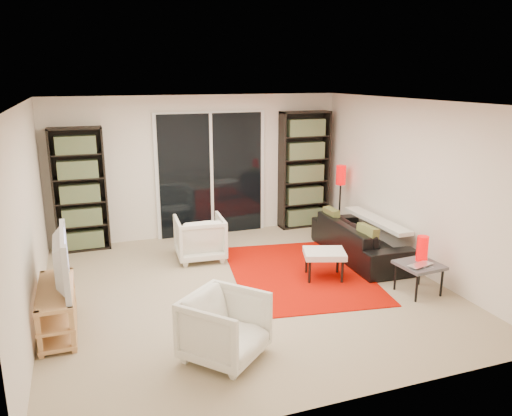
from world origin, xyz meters
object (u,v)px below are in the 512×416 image
Objects in this scene: bookshelf_left at (80,190)px; armchair_front at (225,327)px; floor_lamp at (341,183)px; tv_stand at (57,308)px; ottoman at (324,255)px; sofa at (360,239)px; side_table at (419,267)px; bookshelf_right at (304,170)px; armchair_back at (200,238)px.

bookshelf_left is 2.69× the size of armchair_front.
tv_stand is at bearing -155.94° from floor_lamp.
bookshelf_left is 3.93m from ottoman.
bookshelf_left is at bearing 66.32° from armchair_front.
bookshelf_left is 4.42m from sofa.
floor_lamp is at bearing -8.63° from bookshelf_left.
bookshelf_left is 0.99× the size of sofa.
ottoman is 1.24m from side_table.
tv_stand is (-4.18, -2.68, -0.79)m from bookshelf_right.
floor_lamp is (4.24, -0.64, -0.06)m from bookshelf_left.
bookshelf_right is at bearing -151.05° from armchair_back.
bookshelf_right is at bearing 92.56° from side_table.
floor_lamp is at bearing -10.71° from sofa.
bookshelf_right is 4.69m from armchair_front.
side_table is at bearing -95.66° from floor_lamp.
bookshelf_right reaches higher than side_table.
bookshelf_left reaches higher than side_table.
bookshelf_left is at bearing 83.06° from tv_stand.
armchair_front is at bearing 128.92° from sofa.
armchair_back is 1.01× the size of armchair_front.
floor_lamp is at bearing 4.99° from armchair_front.
sofa is at bearing -103.08° from floor_lamp.
ottoman is 0.54× the size of floor_lamp.
armchair_front is 1.35× the size of side_table.
bookshelf_left is 3.62× the size of side_table.
armchair_front is (-0.41, -2.79, -0.00)m from armchair_back.
armchair_back reaches higher than armchair_front.
floor_lamp reaches higher than ottoman.
armchair_back is 1.94m from ottoman.
bookshelf_left is at bearing 68.10° from sofa.
bookshelf_left is at bearing 142.51° from ottoman.
bookshelf_right is 1.07× the size of sofa.
ottoman is at bearing 5.48° from tv_stand.
side_table is at bearing 141.08° from armchair_back.
ottoman is (1.84, 1.47, 0.01)m from armchair_front.
sofa is 2.69× the size of armchair_back.
side_table is (2.34, -2.16, 0.03)m from armchair_back.
sofa is 1.07m from ottoman.
tv_stand is 1.59× the size of armchair_front.
bookshelf_right is 2.90× the size of armchair_front.
tv_stand is 1.74× the size of ottoman.
floor_lamp is (3.01, 3.18, 0.58)m from armchair_front.
bookshelf_right reaches higher than bookshelf_left.
sofa is 3.41m from armchair_front.
armchair_front is (1.24, -3.82, -0.65)m from bookshelf_left.
armchair_back is (-2.20, -1.03, -0.72)m from bookshelf_right.
armchair_front is (1.57, -1.14, 0.07)m from tv_stand.
ottoman is at bearing -3.03° from armchair_front.
armchair_front is at bearing -72.06° from bookshelf_left.
armchair_front is at bearing -141.41° from ottoman.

